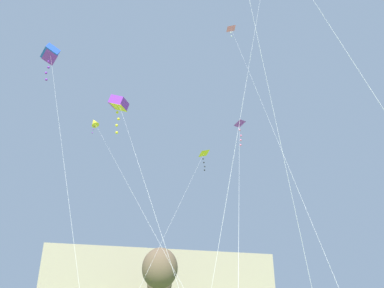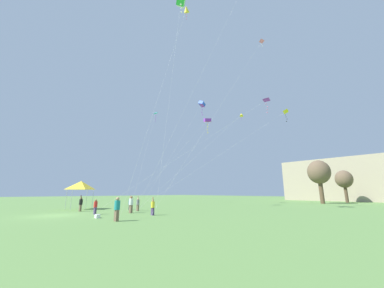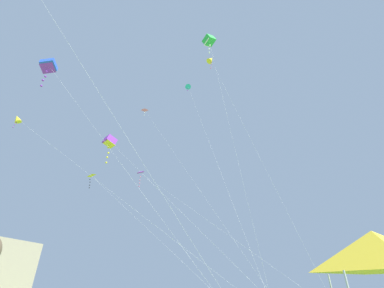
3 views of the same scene
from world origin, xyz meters
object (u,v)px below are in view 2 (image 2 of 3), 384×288
(festival_tent, at_px, (81,185))
(cooler_box, at_px, (97,216))
(person_black_shirt, at_px, (81,203))
(person_grey_shirt, at_px, (138,204))
(person_red_shirt, at_px, (95,206))
(kite_cyan_delta_6, at_px, (155,114))
(kite_pink_delta_5, at_px, (261,43))
(person_blue_shirt, at_px, (130,203))
(kite_yellow_diamond_7, at_px, (186,10))
(kite_blue_box_3, at_px, (202,104))
(person_teal_shirt, at_px, (117,208))
(kite_yellow_delta_4, at_px, (285,113))
(kite_green_box_9, at_px, (181,0))
(person_yellow_shirt, at_px, (153,206))
(person_white_shirt, at_px, (131,204))
(kite_yellow_diamond_2, at_px, (241,115))
(kite_purple_box_1, at_px, (207,121))
(kite_purple_delta_8, at_px, (265,101))

(festival_tent, distance_m, cooler_box, 11.89)
(person_black_shirt, distance_m, person_grey_shirt, 6.58)
(person_red_shirt, distance_m, kite_cyan_delta_6, 26.74)
(kite_pink_delta_5, bearing_deg, person_blue_shirt, -132.85)
(cooler_box, xyz_separation_m, person_red_shirt, (-3.25, 0.90, 0.64))
(cooler_box, relative_size, kite_yellow_diamond_7, 0.02)
(cooler_box, height_order, person_red_shirt, person_red_shirt)
(kite_blue_box_3, bearing_deg, kite_pink_delta_5, -7.99)
(person_teal_shirt, relative_size, kite_yellow_delta_4, 0.08)
(festival_tent, relative_size, person_black_shirt, 1.97)
(person_grey_shirt, bearing_deg, kite_green_box_9, 115.90)
(person_red_shirt, relative_size, kite_yellow_delta_4, 0.07)
(cooler_box, distance_m, person_yellow_shirt, 4.97)
(person_black_shirt, distance_m, kite_cyan_delta_6, 24.64)
(person_teal_shirt, bearing_deg, kite_pink_delta_5, 18.13)
(person_red_shirt, xyz_separation_m, kite_yellow_diamond_7, (4.75, 7.85, 25.63))
(person_white_shirt, xyz_separation_m, kite_pink_delta_5, (8.45, 15.37, 23.38))
(person_white_shirt, bearing_deg, kite_yellow_diamond_2, -11.03)
(person_yellow_shirt, height_order, kite_yellow_delta_4, kite_yellow_delta_4)
(person_yellow_shirt, height_order, person_grey_shirt, person_grey_shirt)
(cooler_box, xyz_separation_m, kite_yellow_diamond_2, (-4.18, 29.15, 17.84))
(person_yellow_shirt, relative_size, kite_yellow_diamond_7, 0.06)
(person_red_shirt, xyz_separation_m, person_yellow_shirt, (4.60, 3.83, 0.04))
(cooler_box, height_order, kite_green_box_9, kite_green_box_9)
(kite_purple_box_1, bearing_deg, person_yellow_shirt, -70.67)
(kite_purple_box_1, distance_m, kite_cyan_delta_6, 14.24)
(kite_cyan_delta_6, bearing_deg, kite_green_box_9, -23.52)
(person_blue_shirt, distance_m, person_black_shirt, 5.63)
(person_black_shirt, bearing_deg, kite_pink_delta_5, 160.43)
(festival_tent, height_order, kite_purple_box_1, kite_purple_box_1)
(kite_pink_delta_5, relative_size, kite_cyan_delta_6, 1.32)
(person_grey_shirt, height_order, kite_purple_delta_8, kite_purple_delta_8)
(kite_purple_box_1, xyz_separation_m, kite_yellow_diamond_7, (4.69, -8.92, 12.61))
(person_black_shirt, height_order, kite_purple_box_1, kite_purple_box_1)
(person_black_shirt, relative_size, kite_blue_box_3, 0.09)
(person_red_shirt, distance_m, person_teal_shirt, 6.46)
(person_blue_shirt, xyz_separation_m, person_grey_shirt, (2.20, -0.12, 0.00))
(person_blue_shirt, height_order, kite_yellow_delta_4, kite_yellow_delta_4)
(cooler_box, bearing_deg, person_blue_shirt, 135.01)
(kite_yellow_diamond_2, xyz_separation_m, kite_green_box_9, (4.66, -20.50, 10.66))
(kite_yellow_diamond_2, height_order, kite_pink_delta_5, kite_pink_delta_5)
(kite_cyan_delta_6, relative_size, kite_purple_delta_8, 0.96)
(person_white_shirt, bearing_deg, kite_yellow_delta_4, -35.75)
(kite_green_box_9, bearing_deg, kite_cyan_delta_6, 156.48)
(person_white_shirt, xyz_separation_m, kite_yellow_diamond_7, (3.70, 4.49, 25.47))
(kite_blue_box_3, height_order, kite_yellow_delta_4, kite_blue_box_3)
(person_teal_shirt, xyz_separation_m, kite_yellow_diamond_7, (-1.68, 8.45, 25.45))
(cooler_box, bearing_deg, kite_yellow_delta_4, 77.31)
(festival_tent, relative_size, cooler_box, 7.29)
(person_yellow_shirt, relative_size, kite_cyan_delta_6, 0.09)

